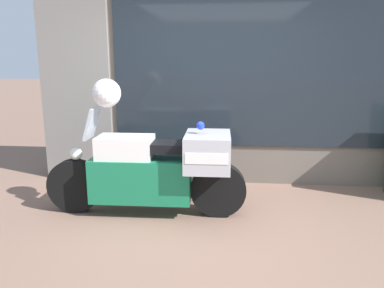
{
  "coord_description": "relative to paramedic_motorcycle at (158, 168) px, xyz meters",
  "views": [
    {
      "loc": [
        0.13,
        -3.33,
        1.71
      ],
      "look_at": [
        -0.31,
        1.09,
        0.71
      ],
      "focal_mm": 35.0,
      "sensor_mm": 36.0,
      "label": 1
    }
  ],
  "objects": [
    {
      "name": "ground_plane",
      "position": [
        0.64,
        -0.6,
        -0.54
      ],
      "size": [
        60.0,
        60.0,
        0.0
      ],
      "primitive_type": "plane",
      "color": "#7A5B4C"
    },
    {
      "name": "window_display",
      "position": [
        1.07,
        1.43,
        -0.06
      ],
      "size": [
        3.61,
        0.3,
        2.0
      ],
      "color": "slate",
      "rests_on": "ground"
    },
    {
      "name": "shop_building",
      "position": [
        0.23,
        1.4,
        1.2
      ],
      "size": [
        5.06,
        0.55,
        3.46
      ],
      "color": "#6B6056",
      "rests_on": "ground"
    },
    {
      "name": "paramedic_motorcycle",
      "position": [
        0.0,
        0.0,
        0.0
      ],
      "size": [
        2.26,
        0.68,
        1.21
      ],
      "rotation": [
        0.0,
        0.0,
        3.16
      ],
      "color": "black",
      "rests_on": "ground"
    },
    {
      "name": "white_helmet",
      "position": [
        -0.54,
        -0.01,
        0.83
      ],
      "size": [
        0.31,
        0.31,
        0.31
      ],
      "primitive_type": "sphere",
      "color": "white",
      "rests_on": "paramedic_motorcycle"
    }
  ]
}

